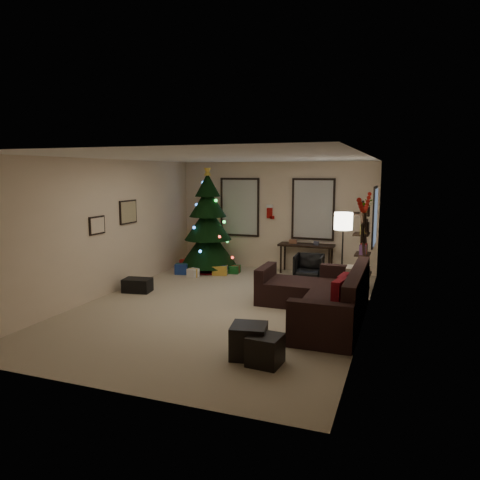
{
  "coord_description": "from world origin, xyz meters",
  "views": [
    {
      "loc": [
        3.06,
        -7.5,
        2.44
      ],
      "look_at": [
        0.1,
        0.6,
        1.15
      ],
      "focal_mm": 33.96,
      "sensor_mm": 36.0,
      "label": 1
    }
  ],
  "objects_px": {
    "christmas_tree": "(208,227)",
    "sofa": "(324,299)",
    "desk": "(306,248)",
    "bookshelf": "(364,248)",
    "desk_chair": "(309,267)"
  },
  "relations": [
    {
      "from": "christmas_tree",
      "to": "sofa",
      "type": "xyz_separation_m",
      "value": [
        3.35,
        -2.69,
        -0.8
      ]
    },
    {
      "from": "christmas_tree",
      "to": "desk",
      "type": "relative_size",
      "value": 1.98
    },
    {
      "from": "sofa",
      "to": "bookshelf",
      "type": "bearing_deg",
      "value": 76.22
    },
    {
      "from": "sofa",
      "to": "desk_chair",
      "type": "relative_size",
      "value": 4.76
    },
    {
      "from": "bookshelf",
      "to": "christmas_tree",
      "type": "bearing_deg",
      "value": 168.7
    },
    {
      "from": "christmas_tree",
      "to": "sofa",
      "type": "relative_size",
      "value": 0.93
    },
    {
      "from": "sofa",
      "to": "desk",
      "type": "bearing_deg",
      "value": 106.98
    },
    {
      "from": "christmas_tree",
      "to": "sofa",
      "type": "height_order",
      "value": "christmas_tree"
    },
    {
      "from": "christmas_tree",
      "to": "bookshelf",
      "type": "distance_m",
      "value": 3.9
    },
    {
      "from": "sofa",
      "to": "bookshelf",
      "type": "relative_size",
      "value": 1.53
    },
    {
      "from": "christmas_tree",
      "to": "sofa",
      "type": "bearing_deg",
      "value": -38.71
    },
    {
      "from": "sofa",
      "to": "desk",
      "type": "xyz_separation_m",
      "value": [
        -0.97,
        3.18,
        0.34
      ]
    },
    {
      "from": "christmas_tree",
      "to": "bookshelf",
      "type": "xyz_separation_m",
      "value": [
        3.82,
        -0.76,
        -0.19
      ]
    },
    {
      "from": "desk_chair",
      "to": "bookshelf",
      "type": "relative_size",
      "value": 0.32
    },
    {
      "from": "desk_chair",
      "to": "bookshelf",
      "type": "distance_m",
      "value": 1.51
    }
  ]
}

